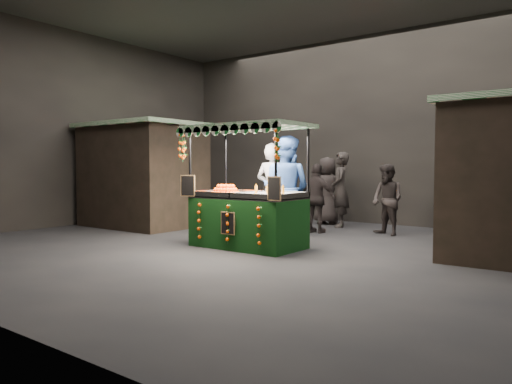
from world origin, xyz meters
The scene contains 13 objects.
ground centered at (0.00, 0.00, 0.00)m, with size 12.00×12.00×0.00m, color black.
market_hall centered at (0.00, 0.00, 3.38)m, with size 12.10×10.10×5.05m.
neighbour_stall_left centered at (-4.40, 1.00, 1.31)m, with size 3.00×2.20×2.60m.
juice_stall centered at (-0.24, -0.05, 0.71)m, with size 2.36×1.38×2.28m.
vendor_grey centered at (-0.48, 1.13, 1.00)m, with size 0.79×0.58×2.00m.
vendor_blue centered at (-0.02, 0.92, 1.06)m, with size 1.12×0.92×2.12m.
shopper_0 centered at (-1.88, 3.22, 0.92)m, with size 0.77×0.61×1.83m.
shopper_1 centered at (1.25, 3.06, 0.78)m, with size 0.95×0.87×1.57m.
shopper_2 centered at (-0.20, 2.49, 0.79)m, with size 0.94×0.42×1.58m.
shopper_3 centered at (2.29, 4.14, 0.86)m, with size 1.03×1.28×1.73m.
shopper_4 centered at (-0.82, 4.13, 0.88)m, with size 0.92×0.65×1.76m.
shopper_5 centered at (2.80, 2.58, 0.97)m, with size 1.34×1.85×1.93m.
shopper_6 centered at (-0.25, 3.77, 0.94)m, with size 0.72×0.82×1.88m.
Camera 1 is at (5.27, -7.17, 1.51)m, focal length 34.03 mm.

